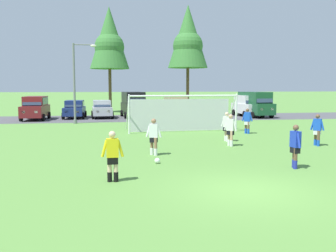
# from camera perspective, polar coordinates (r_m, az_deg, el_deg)

# --- Properties ---
(ground_plane) EXTENTS (400.00, 400.00, 0.00)m
(ground_plane) POSITION_cam_1_polar(r_m,az_deg,el_deg) (25.92, -0.49, -0.86)
(ground_plane) COLOR #598C3D
(parking_lot_strip) EXTENTS (52.00, 8.40, 0.01)m
(parking_lot_strip) POSITION_cam_1_polar(r_m,az_deg,el_deg) (37.53, -3.39, 1.23)
(parking_lot_strip) COLOR #4C4C51
(parking_lot_strip) RESTS_ON ground
(soccer_ball) EXTENTS (0.22, 0.22, 0.22)m
(soccer_ball) POSITION_cam_1_polar(r_m,az_deg,el_deg) (15.26, -1.61, -5.19)
(soccer_ball) COLOR white
(soccer_ball) RESTS_ON ground
(soccer_goal) EXTENTS (7.49, 2.22, 2.57)m
(soccer_goal) POSITION_cam_1_polar(r_m,az_deg,el_deg) (26.11, 2.00, 2.04)
(soccer_goal) COLOR white
(soccer_goal) RESTS_ON ground
(referee) EXTENTS (0.73, 0.25, 1.64)m
(referee) POSITION_cam_1_polar(r_m,az_deg,el_deg) (12.36, -8.26, -4.51)
(referee) COLOR beige
(referee) RESTS_ON ground
(player_striker_near) EXTENTS (0.60, 0.56, 1.64)m
(player_striker_near) POSITION_cam_1_polar(r_m,az_deg,el_deg) (25.31, 11.73, 0.73)
(player_striker_near) COLOR brown
(player_striker_near) RESTS_ON ground
(player_midfield_center) EXTENTS (0.55, 0.62, 1.64)m
(player_midfield_center) POSITION_cam_1_polar(r_m,az_deg,el_deg) (19.84, 9.29, -0.61)
(player_midfield_center) COLOR tan
(player_midfield_center) RESTS_ON ground
(player_defender_far) EXTENTS (0.54, 0.62, 1.64)m
(player_defender_far) POSITION_cam_1_polar(r_m,az_deg,el_deg) (21.52, 8.74, -0.10)
(player_defender_far) COLOR beige
(player_defender_far) RESTS_ON ground
(player_winger_left) EXTENTS (0.29, 0.75, 1.64)m
(player_winger_left) POSITION_cam_1_polar(r_m,az_deg,el_deg) (15.00, 18.43, -2.92)
(player_winger_left) COLOR brown
(player_winger_left) RESTS_ON ground
(player_winger_right) EXTENTS (0.70, 0.37, 1.64)m
(player_winger_right) POSITION_cam_1_polar(r_m,az_deg,el_deg) (16.97, -2.15, -1.63)
(player_winger_right) COLOR #936B4C
(player_winger_right) RESTS_ON ground
(player_trailing_back) EXTENTS (0.53, 0.63, 1.64)m
(player_trailing_back) POSITION_cam_1_polar(r_m,az_deg,el_deg) (21.12, 21.35, -0.55)
(player_trailing_back) COLOR brown
(player_trailing_back) RESTS_ON ground
(parked_car_slot_far_left) EXTENTS (2.28, 4.67, 2.16)m
(parked_car_slot_far_left) POSITION_cam_1_polar(r_m,az_deg,el_deg) (37.27, -19.15, 2.59)
(parked_car_slot_far_left) COLOR maroon
(parked_car_slot_far_left) RESTS_ON ground
(parked_car_slot_left) EXTENTS (2.18, 4.27, 1.72)m
(parked_car_slot_left) POSITION_cam_1_polar(r_m,az_deg,el_deg) (38.13, -13.75, 2.46)
(parked_car_slot_left) COLOR navy
(parked_car_slot_left) RESTS_ON ground
(parked_car_slot_center_left) EXTENTS (2.18, 4.27, 1.72)m
(parked_car_slot_center_left) POSITION_cam_1_polar(r_m,az_deg,el_deg) (37.95, -9.81, 2.52)
(parked_car_slot_center_left) COLOR #B2B2BC
(parked_car_slot_center_left) RESTS_ON ground
(parked_car_slot_center) EXTENTS (2.46, 4.93, 2.52)m
(parked_car_slot_center) POSITION_cam_1_polar(r_m,az_deg,el_deg) (38.35, -5.19, 3.32)
(parked_car_slot_center) COLOR black
(parked_car_slot_center) RESTS_ON ground
(parked_car_slot_center_right) EXTENTS (2.27, 4.67, 2.16)m
(parked_car_slot_center_right) POSITION_cam_1_polar(r_m,az_deg,el_deg) (37.69, 1.16, 2.95)
(parked_car_slot_center_right) COLOR tan
(parked_car_slot_center_right) RESTS_ON ground
(parked_car_slot_right) EXTENTS (2.18, 4.27, 1.72)m
(parked_car_slot_right) POSITION_cam_1_polar(r_m,az_deg,el_deg) (37.87, 3.52, 2.59)
(parked_car_slot_right) COLOR red
(parked_car_slot_right) RESTS_ON ground
(parked_car_slot_far_right) EXTENTS (2.26, 4.66, 2.16)m
(parked_car_slot_far_right) POSITION_cam_1_polar(r_m,az_deg,el_deg) (40.28, 11.81, 3.01)
(parked_car_slot_far_right) COLOR silver
(parked_car_slot_far_right) RESTS_ON ground
(parked_car_slot_end) EXTENTS (2.47, 4.93, 2.52)m
(parked_car_slot_end) POSITION_cam_1_polar(r_m,az_deg,el_deg) (39.52, 12.86, 3.27)
(parked_car_slot_end) COLOR #194C2D
(parked_car_slot_end) RESTS_ON ground
(tree_left_edge) EXTENTS (4.63, 4.63, 12.36)m
(tree_left_edge) POSITION_cam_1_polar(r_m,az_deg,el_deg) (46.44, -8.74, 12.57)
(tree_left_edge) COLOR brown
(tree_left_edge) RESTS_ON ground
(tree_mid_left) EXTENTS (4.78, 4.78, 12.74)m
(tree_mid_left) POSITION_cam_1_polar(r_m,az_deg,el_deg) (46.90, 2.99, 12.88)
(tree_mid_left) COLOR brown
(tree_mid_left) RESTS_ON ground
(street_lamp) EXTENTS (2.00, 0.32, 6.56)m
(street_lamp) POSITION_cam_1_polar(r_m,az_deg,el_deg) (32.44, -13.46, 6.37)
(street_lamp) COLOR slate
(street_lamp) RESTS_ON ground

